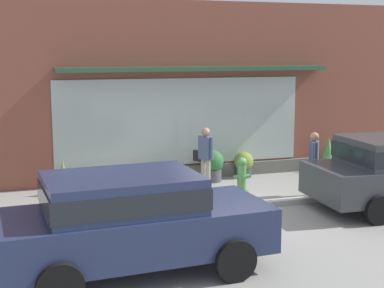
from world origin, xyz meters
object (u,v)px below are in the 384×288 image
at_px(parked_car_navy, 131,217).
at_px(potted_plant_doorstep, 244,164).
at_px(pedestrian_with_handbag, 205,154).
at_px(potted_plant_near_hydrant, 172,173).
at_px(pedestrian_passerby, 314,159).
at_px(potted_plant_window_right, 63,179).
at_px(potted_plant_window_center, 328,155).
at_px(fire_hydrant, 242,175).
at_px(potted_plant_by_entrance, 212,165).

height_order(parked_car_navy, potted_plant_doorstep, parked_car_navy).
relative_size(pedestrian_with_handbag, potted_plant_doorstep, 2.23).
distance_m(parked_car_navy, potted_plant_near_hydrant, 5.78).
xyz_separation_m(pedestrian_passerby, potted_plant_doorstep, (-0.75, 2.46, -0.53)).
relative_size(pedestrian_passerby, potted_plant_window_right, 1.83).
xyz_separation_m(pedestrian_with_handbag, potted_plant_window_right, (-3.45, 0.54, -0.51)).
xyz_separation_m(potted_plant_window_center, potted_plant_window_right, (-7.56, -0.41, -0.07)).
relative_size(pedestrian_with_handbag, potted_plant_window_right, 1.85).
xyz_separation_m(parked_car_navy, potted_plant_window_right, (-0.55, 5.29, -0.50)).
height_order(potted_plant_window_center, potted_plant_window_right, potted_plant_window_center).
bearing_deg(pedestrian_with_handbag, fire_hydrant, -156.35).
relative_size(potted_plant_window_right, potted_plant_doorstep, 1.21).
bearing_deg(potted_plant_window_center, potted_plant_window_right, -176.90).
distance_m(pedestrian_passerby, potted_plant_doorstep, 2.62).
bearing_deg(potted_plant_window_right, pedestrian_with_handbag, -8.97).
relative_size(parked_car_navy, potted_plant_window_center, 4.31).
bearing_deg(potted_plant_window_right, fire_hydrant, -15.23).
distance_m(fire_hydrant, potted_plant_window_right, 4.35).
height_order(fire_hydrant, potted_plant_near_hydrant, fire_hydrant).
distance_m(pedestrian_passerby, potted_plant_by_entrance, 2.87).
bearing_deg(potted_plant_window_right, potted_plant_by_entrance, 3.30).
height_order(parked_car_navy, potted_plant_near_hydrant, parked_car_navy).
distance_m(fire_hydrant, potted_plant_doorstep, 1.77).
bearing_deg(fire_hydrant, potted_plant_window_center, 24.74).
distance_m(potted_plant_by_entrance, potted_plant_doorstep, 1.04).
bearing_deg(fire_hydrant, potted_plant_near_hydrant, 140.94).
bearing_deg(pedestrian_passerby, potted_plant_doorstep, -127.04).
bearing_deg(pedestrian_passerby, pedestrian_with_handbag, -86.90).
bearing_deg(pedestrian_passerby, potted_plant_window_right, -73.28).
bearing_deg(pedestrian_with_handbag, potted_plant_near_hydrant, 22.76).
height_order(potted_plant_window_right, potted_plant_by_entrance, potted_plant_window_right).
bearing_deg(potted_plant_by_entrance, parked_car_navy, -121.41).
bearing_deg(potted_plant_window_center, potted_plant_by_entrance, -177.12).
xyz_separation_m(pedestrian_with_handbag, pedestrian_passerby, (2.24, -1.45, -0.01)).
relative_size(potted_plant_near_hydrant, potted_plant_doorstep, 0.88).
height_order(fire_hydrant, potted_plant_by_entrance, fire_hydrant).
height_order(pedestrian_with_handbag, parked_car_navy, parked_car_navy).
height_order(fire_hydrant, pedestrian_with_handbag, pedestrian_with_handbag).
relative_size(potted_plant_window_center, potted_plant_near_hydrant, 1.60).
bearing_deg(potted_plant_doorstep, pedestrian_with_handbag, -145.86).
xyz_separation_m(fire_hydrant, pedestrian_passerby, (1.49, -0.85, 0.46)).
bearing_deg(fire_hydrant, parked_car_navy, -131.26).
xyz_separation_m(fire_hydrant, pedestrian_with_handbag, (-0.75, 0.60, 0.47)).
bearing_deg(potted_plant_near_hydrant, potted_plant_window_right, -179.52).
relative_size(pedestrian_with_handbag, potted_plant_by_entrance, 1.86).
relative_size(pedestrian_with_handbag, potted_plant_window_center, 1.58).
bearing_deg(potted_plant_window_right, potted_plant_window_center, 3.10).
relative_size(fire_hydrant, potted_plant_window_right, 1.04).
relative_size(pedestrian_passerby, potted_plant_near_hydrant, 2.50).
relative_size(potted_plant_by_entrance, potted_plant_doorstep, 1.20).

